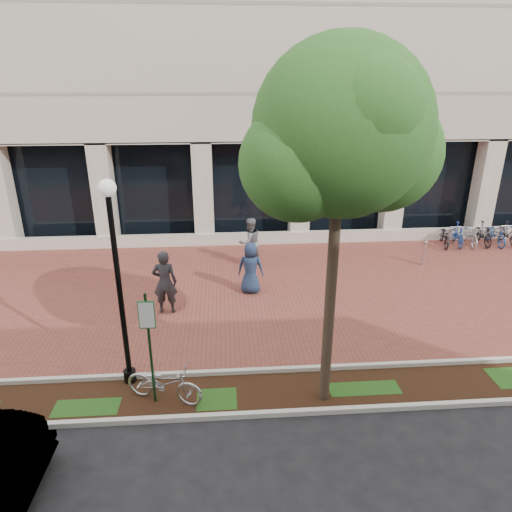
{
  "coord_description": "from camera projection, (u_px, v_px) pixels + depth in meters",
  "views": [
    {
      "loc": [
        -1.19,
        -13.57,
        6.59
      ],
      "look_at": [
        -0.25,
        -0.8,
        1.54
      ],
      "focal_mm": 32.0,
      "sensor_mm": 36.0,
      "label": 1
    }
  ],
  "objects": [
    {
      "name": "curb_street_side",
      "position": [
        286.0,
        413.0,
        9.5
      ],
      "size": [
        40.0,
        0.12,
        0.12
      ],
      "primitive_type": "cube",
      "color": "beige",
      "rests_on": "ground"
    },
    {
      "name": "pedestrian_left",
      "position": [
        165.0,
        282.0,
        13.35
      ],
      "size": [
        0.73,
        0.49,
        1.95
      ],
      "primitive_type": "imported",
      "rotation": [
        0.0,
        0.0,
        3.11
      ],
      "color": "#27262B",
      "rests_on": "ground"
    },
    {
      "name": "planting_strip",
      "position": [
        282.0,
        392.0,
        10.22
      ],
      "size": [
        40.0,
        1.5,
        0.01
      ],
      "primitive_type": "cube",
      "color": "black",
      "rests_on": "ground"
    },
    {
      "name": "brick_plaza",
      "position": [
        262.0,
        290.0,
        15.09
      ],
      "size": [
        40.0,
        9.0,
        0.01
      ],
      "primitive_type": "cube",
      "color": "brown",
      "rests_on": "ground"
    },
    {
      "name": "street_tree",
      "position": [
        343.0,
        140.0,
        8.04
      ],
      "size": [
        3.8,
        3.17,
        7.33
      ],
      "color": "#443427",
      "rests_on": "ground"
    },
    {
      "name": "bollard",
      "position": [
        424.0,
        253.0,
        16.92
      ],
      "size": [
        0.12,
        0.12,
        0.97
      ],
      "color": "silver",
      "rests_on": "ground"
    },
    {
      "name": "ground",
      "position": [
        262.0,
        290.0,
        15.09
      ],
      "size": [
        120.0,
        120.0,
        0.0
      ],
      "primitive_type": "plane",
      "color": "black",
      "rests_on": "ground"
    },
    {
      "name": "pedestrian_mid",
      "position": [
        250.0,
        242.0,
        16.77
      ],
      "size": [
        1.1,
        1.01,
        1.83
      ],
      "primitive_type": "imported",
      "rotation": [
        0.0,
        0.0,
        3.6
      ],
      "color": "slate",
      "rests_on": "ground"
    },
    {
      "name": "pedestrian_right",
      "position": [
        251.0,
        268.0,
        14.65
      ],
      "size": [
        0.92,
        0.69,
        1.71
      ],
      "primitive_type": "imported",
      "rotation": [
        0.0,
        0.0,
        2.96
      ],
      "color": "#1E2E4C",
      "rests_on": "ground"
    },
    {
      "name": "curb_plaza_side",
      "position": [
        278.0,
        370.0,
        10.89
      ],
      "size": [
        40.0,
        0.12,
        0.12
      ],
      "primitive_type": "cube",
      "color": "beige",
      "rests_on": "ground"
    },
    {
      "name": "lamppost",
      "position": [
        118.0,
        276.0,
        9.61
      ],
      "size": [
        0.36,
        0.36,
        4.74
      ],
      "color": "black",
      "rests_on": "ground"
    },
    {
      "name": "locked_bicycle",
      "position": [
        164.0,
        383.0,
        9.8
      ],
      "size": [
        1.86,
        1.17,
        0.92
      ],
      "primitive_type": "imported",
      "rotation": [
        0.0,
        0.0,
        1.23
      ],
      "color": "#B5B5BA",
      "rests_on": "ground"
    },
    {
      "name": "bike_rack_cluster",
      "position": [
        477.0,
        234.0,
        19.02
      ],
      "size": [
        3.46,
        1.73,
        0.95
      ],
      "rotation": [
        0.0,
        0.0,
        -0.15
      ],
      "color": "black",
      "rests_on": "ground"
    },
    {
      "name": "parking_sign",
      "position": [
        149.0,
        336.0,
        9.31
      ],
      "size": [
        0.34,
        0.07,
        2.62
      ],
      "rotation": [
        0.0,
        0.0,
        -0.03
      ],
      "color": "#153A1B",
      "rests_on": "ground"
    }
  ]
}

